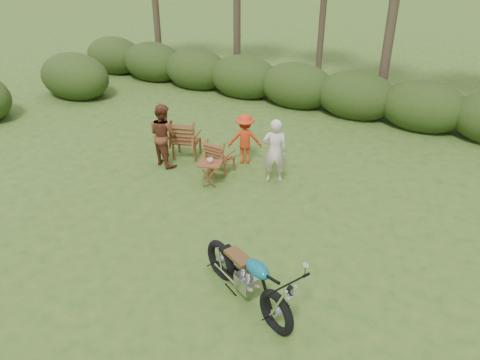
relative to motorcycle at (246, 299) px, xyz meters
The scene contains 9 objects.
ground 1.10m from the motorcycle, behind, with size 80.00×80.00×0.00m, color #2D4F1A.
motorcycle is the anchor object (origin of this frame).
lawn_chair_right 4.44m from the motorcycle, 127.19° to the left, with size 0.60×0.60×0.87m, color brown, non-canonical shape.
lawn_chair_left 5.44m from the motorcycle, 135.60° to the left, with size 0.72×0.72×1.05m, color brown, non-canonical shape.
side_table 3.85m from the motorcycle, 131.73° to the left, with size 0.54×0.46×0.56m, color #5E2D17, non-canonical shape.
cup 3.91m from the motorcycle, 131.54° to the left, with size 0.14×0.14×0.11m, color beige.
adult_a 4.00m from the motorcycle, 110.14° to the left, with size 0.56×0.37×1.54m, color beige.
adult_b 5.22m from the motorcycle, 142.14° to the left, with size 0.76×0.59×1.56m, color brown.
child 4.90m from the motorcycle, 119.79° to the left, with size 0.83×0.48×1.29m, color red.
Camera 1 is at (3.84, -4.84, 5.28)m, focal length 35.00 mm.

